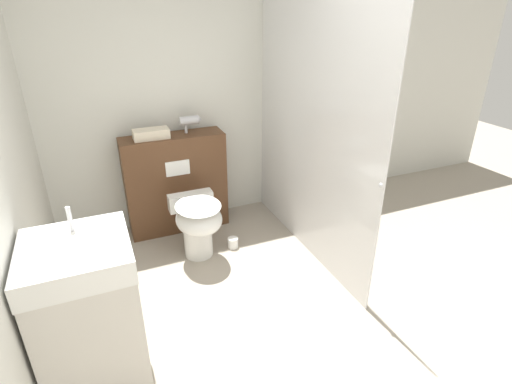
{
  "coord_description": "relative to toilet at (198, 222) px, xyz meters",
  "views": [
    {
      "loc": [
        -0.86,
        -1.37,
        2.06
      ],
      "look_at": [
        0.32,
        1.4,
        0.62
      ],
      "focal_mm": 28.0,
      "sensor_mm": 36.0,
      "label": 1
    }
  ],
  "objects": [
    {
      "name": "wall_back",
      "position": [
        0.15,
        0.79,
        0.9
      ],
      "size": [
        8.0,
        0.06,
        2.5
      ],
      "color": "silver",
      "rests_on": "ground_plane"
    },
    {
      "name": "partition_panel",
      "position": [
        -0.04,
        0.59,
        0.13
      ],
      "size": [
        0.95,
        0.29,
        0.95
      ],
      "color": "#51331E",
      "rests_on": "ground_plane"
    },
    {
      "name": "shower_glass",
      "position": [
        0.94,
        -0.2,
        0.69
      ],
      "size": [
        0.04,
        1.91,
        2.08
      ],
      "color": "silver",
      "rests_on": "ground_plane"
    },
    {
      "name": "toilet",
      "position": [
        0.0,
        0.0,
        0.0
      ],
      "size": [
        0.39,
        0.55,
        0.54
      ],
      "color": "white",
      "rests_on": "ground_plane"
    },
    {
      "name": "sink_vanity",
      "position": [
        -0.89,
        -1.05,
        0.14
      ],
      "size": [
        0.53,
        0.54,
        1.11
      ],
      "color": "beige",
      "rests_on": "ground_plane"
    },
    {
      "name": "hair_drier",
      "position": [
        0.14,
        0.61,
        0.72
      ],
      "size": [
        0.21,
        0.08,
        0.16
      ],
      "color": "#B7B7BC",
      "rests_on": "partition_panel"
    },
    {
      "name": "folded_towel",
      "position": [
        -0.23,
        0.57,
        0.65
      ],
      "size": [
        0.31,
        0.15,
        0.09
      ],
      "color": "beige",
      "rests_on": "partition_panel"
    },
    {
      "name": "spare_toilet_roll",
      "position": [
        0.32,
        0.02,
        -0.3
      ],
      "size": [
        0.1,
        0.1,
        0.09
      ],
      "color": "white",
      "rests_on": "ground_plane"
    }
  ]
}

